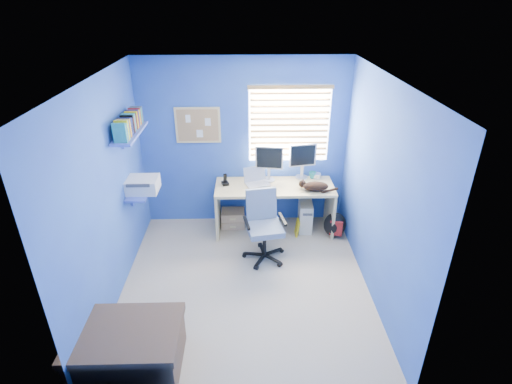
{
  "coord_description": "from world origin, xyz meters",
  "views": [
    {
      "loc": [
        0.03,
        -3.9,
        3.27
      ],
      "look_at": [
        0.15,
        0.65,
        0.95
      ],
      "focal_mm": 28.0,
      "sensor_mm": 36.0,
      "label": 1
    }
  ],
  "objects_px": {
    "laptop": "(258,178)",
    "office_chair": "(264,234)",
    "cat": "(316,186)",
    "tower_pc": "(305,215)",
    "desk": "(274,208)"
  },
  "relations": [
    {
      "from": "tower_pc",
      "to": "office_chair",
      "type": "bearing_deg",
      "value": -129.13
    },
    {
      "from": "cat",
      "to": "office_chair",
      "type": "relative_size",
      "value": 0.38
    },
    {
      "from": "desk",
      "to": "cat",
      "type": "height_order",
      "value": "cat"
    },
    {
      "from": "laptop",
      "to": "office_chair",
      "type": "bearing_deg",
      "value": -104.74
    },
    {
      "from": "desk",
      "to": "cat",
      "type": "xyz_separation_m",
      "value": [
        0.56,
        -0.17,
        0.43
      ]
    },
    {
      "from": "tower_pc",
      "to": "office_chair",
      "type": "relative_size",
      "value": 0.48
    },
    {
      "from": "desk",
      "to": "cat",
      "type": "bearing_deg",
      "value": -16.55
    },
    {
      "from": "cat",
      "to": "tower_pc",
      "type": "xyz_separation_m",
      "value": [
        -0.09,
        0.21,
        -0.58
      ]
    },
    {
      "from": "desk",
      "to": "laptop",
      "type": "xyz_separation_m",
      "value": [
        -0.25,
        0.05,
        0.48
      ]
    },
    {
      "from": "desk",
      "to": "laptop",
      "type": "height_order",
      "value": "laptop"
    },
    {
      "from": "laptop",
      "to": "tower_pc",
      "type": "distance_m",
      "value": 0.96
    },
    {
      "from": "cat",
      "to": "tower_pc",
      "type": "distance_m",
      "value": 0.62
    },
    {
      "from": "laptop",
      "to": "desk",
      "type": "bearing_deg",
      "value": -30.51
    },
    {
      "from": "tower_pc",
      "to": "laptop",
      "type": "bearing_deg",
      "value": -176.94
    },
    {
      "from": "cat",
      "to": "office_chair",
      "type": "xyz_separation_m",
      "value": [
        -0.75,
        -0.51,
        -0.45
      ]
    }
  ]
}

